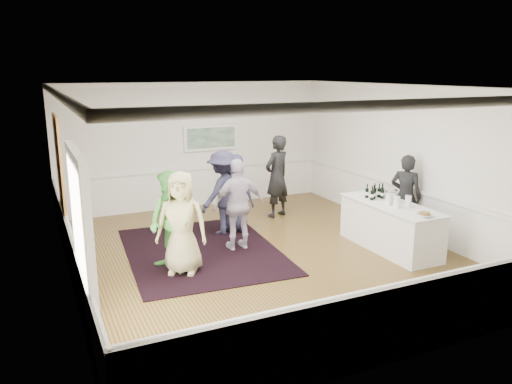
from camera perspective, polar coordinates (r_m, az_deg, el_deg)
name	(u,v)px	position (r m, az deg, el deg)	size (l,w,h in m)	color
floor	(262,254)	(9.77, 0.74, -7.15)	(8.00, 8.00, 0.00)	brown
ceiling	(263,87)	(9.13, 0.81, 11.96)	(7.00, 8.00, 0.02)	white
wall_left	(63,193)	(8.45, -21.16, -0.09)	(0.02, 8.00, 3.20)	white
wall_right	(409,160)	(11.25, 17.10, 3.51)	(0.02, 8.00, 3.20)	white
wall_back	(196,145)	(12.98, -6.90, 5.33)	(7.00, 0.02, 3.20)	white
wall_front	(411,238)	(6.08, 17.33, -5.00)	(7.00, 0.02, 3.20)	white
wainscoting	(263,230)	(9.60, 0.75, -4.36)	(7.00, 8.00, 1.00)	white
mirror	(59,166)	(9.69, -21.54, 2.77)	(0.05, 1.25, 1.85)	#D28C3D
doorway	(81,239)	(6.68, -19.35, -5.14)	(0.10, 1.78, 2.56)	white
landscape_painting	(211,138)	(13.04, -5.17, 6.21)	(1.44, 0.06, 0.66)	white
area_rug	(202,251)	(10.00, -6.18, -6.67)	(2.86, 3.75, 0.02)	black
serving_table	(390,226)	(10.27, 15.07, -3.81)	(0.87, 2.30, 0.93)	silver
bartender	(405,196)	(10.98, 16.71, -0.48)	(0.65, 0.43, 1.79)	black
guest_tan	(181,223)	(8.75, -8.51, -3.52)	(0.89, 0.58, 1.82)	tan
guest_green	(171,222)	(8.83, -9.65, -3.45)	(0.88, 0.69, 1.81)	green
guest_lilac	(238,205)	(9.81, -2.01, -1.46)	(1.07, 0.45, 1.82)	#B4A7BB
guest_dark_a	(223,193)	(10.78, -3.79, -0.06)	(1.18, 0.68, 1.83)	#222238
guest_dark_b	(277,176)	(12.01, 2.40, 1.79)	(0.72, 0.48, 1.99)	black
guest_navy	(234,193)	(10.95, -2.50, -0.10)	(0.84, 0.55, 1.72)	#222238
wine_bottles	(376,191)	(10.48, 13.55, 0.13)	(0.41, 0.27, 0.31)	black
juice_pitchers	(398,200)	(9.96, 15.89, -0.94)	(0.34, 0.43, 0.24)	#91BF44
ice_bucket	(391,196)	(10.27, 15.14, -0.48)	(0.26, 0.26, 0.24)	silver
nut_bowl	(424,215)	(9.44, 18.70, -2.46)	(0.27, 0.27, 0.07)	white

